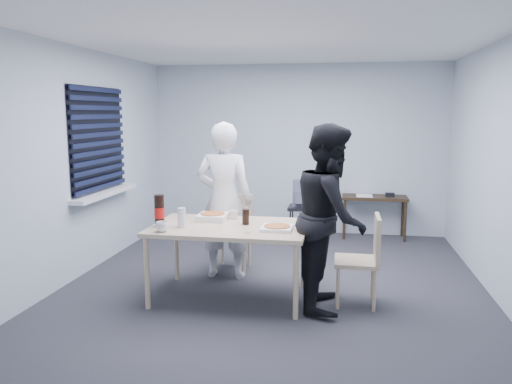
% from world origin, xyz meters
% --- Properties ---
extents(room, '(5.00, 5.00, 5.00)m').
position_xyz_m(room, '(-2.20, 0.40, 1.44)').
color(room, '#2B2B2F').
rests_on(room, ground).
extents(dining_table, '(1.54, 0.98, 0.75)m').
position_xyz_m(dining_table, '(-0.39, -0.49, 0.69)').
color(dining_table, '#D0B094').
rests_on(dining_table, ground).
extents(chair_far, '(0.42, 0.42, 0.89)m').
position_xyz_m(chair_far, '(-0.56, 0.49, 0.51)').
color(chair_far, '#D0B094').
rests_on(chair_far, ground).
extents(chair_right, '(0.42, 0.42, 0.89)m').
position_xyz_m(chair_right, '(0.95, -0.45, 0.51)').
color(chair_right, '#D0B094').
rests_on(chair_right, ground).
extents(person_white, '(0.65, 0.42, 1.77)m').
position_xyz_m(person_white, '(-0.60, 0.15, 0.89)').
color(person_white, silver).
rests_on(person_white, ground).
extents(person_black, '(0.47, 0.86, 1.77)m').
position_xyz_m(person_black, '(0.60, -0.54, 0.89)').
color(person_black, black).
rests_on(person_black, ground).
extents(side_table, '(0.95, 0.42, 0.63)m').
position_xyz_m(side_table, '(1.18, 2.28, 0.56)').
color(side_table, '#352415').
rests_on(side_table, ground).
extents(stool, '(0.39, 0.39, 0.54)m').
position_xyz_m(stool, '(0.15, 1.77, 0.43)').
color(stool, black).
rests_on(stool, ground).
extents(backpack, '(0.27, 0.20, 0.38)m').
position_xyz_m(backpack, '(0.15, 1.76, 0.73)').
color(backpack, slate).
rests_on(backpack, stool).
extents(pizza_box_a, '(0.30, 0.30, 0.07)m').
position_xyz_m(pizza_box_a, '(-0.63, -0.27, 0.79)').
color(pizza_box_a, white).
rests_on(pizza_box_a, dining_table).
extents(pizza_box_b, '(0.30, 0.30, 0.04)m').
position_xyz_m(pizza_box_b, '(0.10, -0.59, 0.77)').
color(pizza_box_b, white).
rests_on(pizza_box_b, dining_table).
extents(mug_a, '(0.17, 0.17, 0.10)m').
position_xyz_m(mug_a, '(-0.96, -0.86, 0.80)').
color(mug_a, white).
rests_on(mug_a, dining_table).
extents(mug_b, '(0.10, 0.10, 0.09)m').
position_xyz_m(mug_b, '(-0.42, -0.18, 0.80)').
color(mug_b, white).
rests_on(mug_b, dining_table).
extents(cola_glass, '(0.09, 0.09, 0.16)m').
position_xyz_m(cola_glass, '(-0.24, -0.42, 0.83)').
color(cola_glass, black).
rests_on(cola_glass, dining_table).
extents(soda_bottle, '(0.10, 0.10, 0.32)m').
position_xyz_m(soda_bottle, '(-1.06, -0.65, 0.90)').
color(soda_bottle, black).
rests_on(soda_bottle, dining_table).
extents(plastic_cups, '(0.10, 0.10, 0.19)m').
position_xyz_m(plastic_cups, '(-0.84, -0.64, 0.85)').
color(plastic_cups, silver).
rests_on(plastic_cups, dining_table).
extents(rubber_band, '(0.05, 0.05, 0.00)m').
position_xyz_m(rubber_band, '(-0.15, -0.78, 0.75)').
color(rubber_band, red).
rests_on(rubber_band, dining_table).
extents(papers, '(0.33, 0.38, 0.01)m').
position_xyz_m(papers, '(1.03, 2.29, 0.64)').
color(papers, white).
rests_on(papers, side_table).
extents(black_box, '(0.16, 0.14, 0.06)m').
position_xyz_m(black_box, '(1.40, 2.27, 0.66)').
color(black_box, black).
rests_on(black_box, side_table).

